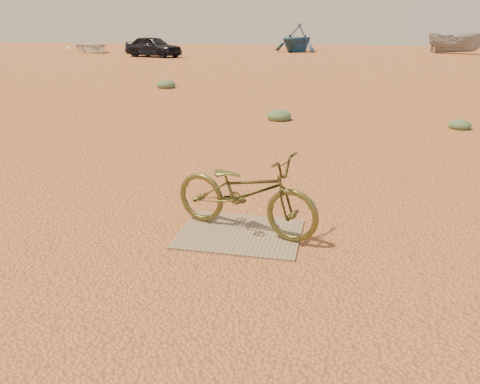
% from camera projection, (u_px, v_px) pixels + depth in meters
% --- Properties ---
extents(ground, '(120.00, 120.00, 0.00)m').
position_uv_depth(ground, '(237.00, 237.00, 5.34)').
color(ground, '#BA6F3E').
rests_on(ground, ground).
extents(plywood_board, '(1.39, 1.10, 0.02)m').
position_uv_depth(plywood_board, '(240.00, 233.00, 5.41)').
color(plywood_board, '#877258').
rests_on(plywood_board, ground).
extents(bicycle, '(1.90, 1.10, 0.94)m').
position_uv_depth(bicycle, '(245.00, 192.00, 5.32)').
color(bicycle, '#4E4C24').
rests_on(bicycle, plywood_board).
extents(car, '(5.01, 3.18, 1.59)m').
position_uv_depth(car, '(153.00, 47.00, 36.56)').
color(car, black).
rests_on(car, ground).
extents(boat_near_left, '(6.63, 6.67, 1.14)m').
position_uv_depth(boat_near_left, '(91.00, 46.00, 43.21)').
color(boat_near_left, silver).
rests_on(boat_near_left, ground).
extents(boat_far_left, '(5.88, 6.21, 2.57)m').
position_uv_depth(boat_far_left, '(297.00, 38.00, 43.66)').
color(boat_far_left, navy).
rests_on(boat_far_left, ground).
extents(boat_mid_right, '(5.19, 3.93, 1.90)m').
position_uv_depth(boat_mid_right, '(456.00, 43.00, 40.82)').
color(boat_mid_right, gray).
rests_on(boat_mid_right, ground).
extents(kale_a, '(0.63, 0.63, 0.34)m').
position_uv_depth(kale_a, '(279.00, 120.00, 12.04)').
color(kale_a, '#58714E').
rests_on(kale_a, ground).
extents(kale_b, '(0.51, 0.51, 0.28)m').
position_uv_depth(kale_b, '(459.00, 129.00, 11.01)').
color(kale_b, '#58714E').
rests_on(kale_b, ground).
extents(kale_c, '(0.74, 0.74, 0.40)m').
position_uv_depth(kale_c, '(166.00, 88.00, 18.29)').
color(kale_c, '#58714E').
rests_on(kale_c, ground).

